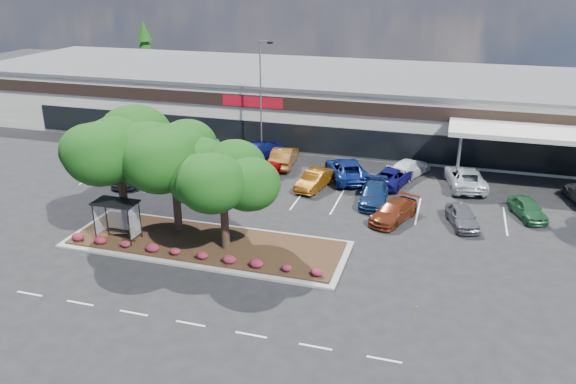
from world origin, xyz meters
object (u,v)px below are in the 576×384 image
(light_pole, at_px, (262,107))
(car_0, at_px, (142,161))
(survey_stake, at_px, (415,314))
(car_1, at_px, (131,173))

(light_pole, bearing_deg, car_0, -145.43)
(survey_stake, bearing_deg, car_0, 145.86)
(light_pole, distance_m, car_1, 13.01)
(light_pole, height_order, car_0, light_pole)
(light_pole, relative_size, car_1, 2.12)
(light_pole, distance_m, survey_stake, 28.38)
(light_pole, height_order, survey_stake, light_pole)
(car_1, bearing_deg, light_pole, 37.70)
(light_pole, bearing_deg, car_1, -132.08)
(car_1, bearing_deg, car_0, 93.52)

